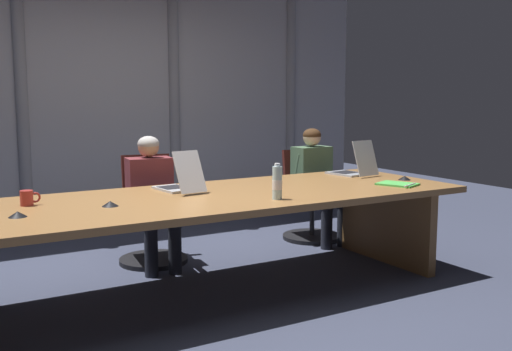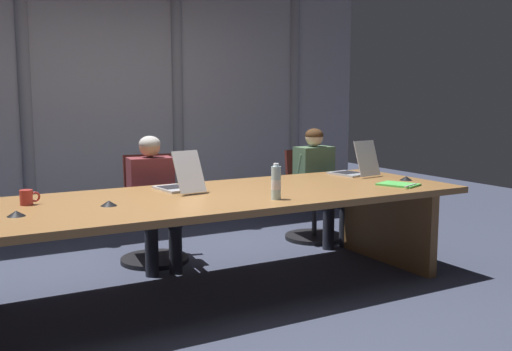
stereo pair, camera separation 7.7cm
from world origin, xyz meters
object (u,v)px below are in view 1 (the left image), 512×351
(office_chair_center, at_px, (310,205))
(conference_mic_left_side, at_px, (405,178))
(spiral_notepad, at_px, (398,184))
(laptop_center, at_px, (353,169))
(conference_mic_right_side, at_px, (18,214))
(person_left_mid, at_px, (153,194))
(coffee_mug_near, at_px, (27,198))
(laptop_left_mid, at_px, (179,183))
(person_center, at_px, (317,179))
(water_bottle_primary, at_px, (277,183))
(conference_mic_middle, at_px, (110,204))
(office_chair_left_mid, at_px, (151,222))

(office_chair_center, xyz_separation_m, conference_mic_left_side, (0.14, -1.20, 0.42))
(office_chair_center, relative_size, spiral_notepad, 2.48)
(laptop_center, relative_size, conference_mic_right_side, 4.25)
(person_left_mid, height_order, coffee_mug_near, person_left_mid)
(laptop_left_mid, bearing_deg, person_left_mid, -8.03)
(person_center, xyz_separation_m, spiral_notepad, (-0.09, -1.23, 0.11))
(conference_mic_left_side, distance_m, spiral_notepad, 0.33)
(conference_mic_left_side, bearing_deg, spiral_notepad, -143.51)
(laptop_center, relative_size, person_center, 0.41)
(water_bottle_primary, relative_size, conference_mic_right_side, 2.31)
(conference_mic_middle, height_order, conference_mic_right_side, same)
(office_chair_center, height_order, person_center, person_center)
(office_chair_left_mid, relative_size, conference_mic_left_side, 8.53)
(office_chair_center, height_order, spiral_notepad, office_chair_center)
(person_center, xyz_separation_m, conference_mic_right_side, (-2.96, -1.02, 0.12))
(laptop_center, height_order, conference_mic_middle, laptop_center)
(office_chair_left_mid, bearing_deg, coffee_mug_near, -46.49)
(person_center, xyz_separation_m, coffee_mug_near, (-2.84, -0.66, 0.16))
(conference_mic_right_side, bearing_deg, office_chair_center, 21.51)
(person_center, height_order, spiral_notepad, person_center)
(office_chair_center, xyz_separation_m, coffee_mug_near, (-2.87, -0.82, 0.46))
(person_center, relative_size, conference_mic_middle, 10.34)
(laptop_center, xyz_separation_m, conference_mic_right_side, (-2.93, -0.43, -0.04))
(laptop_center, height_order, person_left_mid, person_left_mid)
(laptop_left_mid, relative_size, coffee_mug_near, 3.86)
(person_center, bearing_deg, laptop_left_mid, -72.27)
(conference_mic_right_side, relative_size, spiral_notepad, 0.30)
(conference_mic_right_side, bearing_deg, water_bottle_primary, -9.18)
(office_chair_left_mid, bearing_deg, laptop_left_mid, 3.76)
(conference_mic_left_side, height_order, conference_mic_right_side, same)
(office_chair_center, height_order, water_bottle_primary, water_bottle_primary)
(laptop_center, xyz_separation_m, spiral_notepad, (-0.06, -0.65, -0.05))
(person_left_mid, bearing_deg, water_bottle_primary, 24.43)
(laptop_center, xyz_separation_m, office_chair_center, (0.06, 0.75, -0.47))
(conference_mic_left_side, height_order, conference_mic_middle, same)
(water_bottle_primary, bearing_deg, spiral_notepad, 2.77)
(laptop_center, relative_size, water_bottle_primary, 1.84)
(person_center, bearing_deg, conference_mic_middle, -69.81)
(laptop_left_mid, relative_size, laptop_center, 1.08)
(spiral_notepad, bearing_deg, water_bottle_primary, 160.07)
(conference_mic_middle, bearing_deg, office_chair_left_mid, 58.32)
(spiral_notepad, bearing_deg, conference_mic_left_side, 13.78)
(laptop_center, relative_size, conference_mic_left_side, 4.25)
(person_left_mid, xyz_separation_m, spiral_notepad, (1.63, -1.23, 0.12))
(laptop_left_mid, xyz_separation_m, office_chair_left_mid, (0.06, 0.78, -0.46))
(laptop_center, height_order, office_chair_center, laptop_center)
(laptop_left_mid, xyz_separation_m, laptop_center, (1.72, 0.03, 0.00))
(coffee_mug_near, relative_size, conference_mic_right_side, 1.19)
(person_center, relative_size, water_bottle_primary, 4.47)
(laptop_left_mid, bearing_deg, office_chair_left_mid, -10.67)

